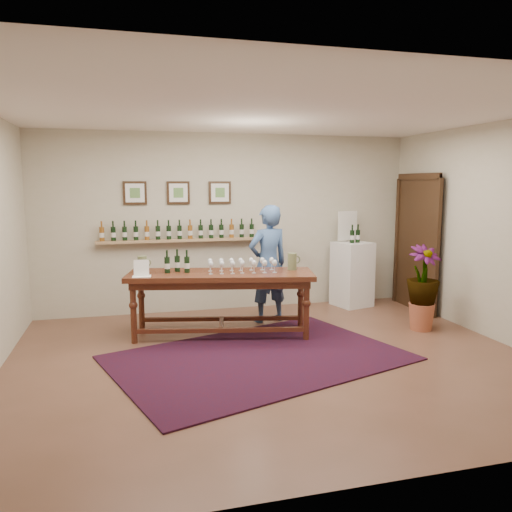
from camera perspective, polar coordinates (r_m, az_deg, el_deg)
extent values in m
plane|color=brown|center=(5.90, 2.01, -11.73)|extent=(6.00, 6.00, 0.00)
plane|color=beige|center=(8.00, -3.10, 3.82)|extent=(6.00, 0.00, 6.00)
plane|color=beige|center=(3.29, 14.74, -2.80)|extent=(6.00, 0.00, 6.00)
plane|color=beige|center=(7.05, 26.14, 2.40)|extent=(0.00, 5.00, 5.00)
plane|color=white|center=(5.60, 2.16, 16.29)|extent=(6.00, 6.00, 0.00)
cube|color=tan|center=(7.81, -8.71, 1.79)|extent=(2.50, 0.16, 0.04)
cube|color=black|center=(8.41, 18.13, 1.24)|extent=(0.10, 1.00, 2.10)
cube|color=black|center=(8.38, 17.84, 1.23)|extent=(0.04, 1.12, 2.22)
cube|color=black|center=(7.79, -13.67, 7.02)|extent=(0.35, 0.03, 0.35)
cube|color=white|center=(7.77, -13.67, 7.02)|extent=(0.28, 0.01, 0.28)
cube|color=#5C8B45|center=(7.77, -13.67, 7.02)|extent=(0.15, 0.00, 0.15)
cube|color=black|center=(7.83, -8.88, 7.16)|extent=(0.35, 0.03, 0.35)
cube|color=white|center=(7.81, -8.86, 7.15)|extent=(0.28, 0.01, 0.28)
cube|color=#5C8B45|center=(7.81, -8.86, 7.15)|extent=(0.15, 0.00, 0.15)
cube|color=black|center=(7.92, -4.16, 7.24)|extent=(0.35, 0.03, 0.35)
cube|color=white|center=(7.90, -4.13, 7.24)|extent=(0.28, 0.01, 0.28)
cube|color=#5C8B45|center=(7.90, -4.13, 7.24)|extent=(0.15, 0.00, 0.15)
cube|color=#420B13|center=(5.92, 0.34, -11.56)|extent=(3.76, 3.06, 0.02)
cube|color=#471711|center=(6.59, -4.04, -2.16)|extent=(2.53, 1.26, 0.07)
cube|color=#471711|center=(6.61, -4.04, -2.82)|extent=(2.38, 1.10, 0.11)
cylinder|color=#471711|center=(6.54, -13.82, -6.33)|extent=(0.09, 0.09, 0.79)
cylinder|color=#471711|center=(6.48, 5.78, -6.25)|extent=(0.09, 0.09, 0.79)
cylinder|color=#471711|center=(7.06, -12.96, -5.21)|extent=(0.09, 0.09, 0.79)
cylinder|color=#471711|center=(7.01, 5.12, -5.13)|extent=(0.09, 0.09, 0.79)
cube|color=#471711|center=(6.48, -4.04, -8.46)|extent=(2.17, 0.51, 0.06)
cube|color=#471711|center=(7.01, -3.93, -7.16)|extent=(2.17, 0.51, 0.06)
cube|color=#471711|center=(6.75, -3.98, -7.78)|extent=(0.17, 0.55, 0.06)
cube|color=white|center=(6.44, -12.96, -1.35)|extent=(0.24, 0.18, 0.21)
cube|color=white|center=(8.43, 10.92, -2.05)|extent=(0.65, 0.65, 1.06)
cube|color=white|center=(8.42, 10.41, 3.43)|extent=(0.38, 0.12, 0.53)
cone|color=#A75537|center=(7.35, 18.37, -6.59)|extent=(0.35, 0.35, 0.37)
imported|color=#1B3817|center=(7.24, 18.55, -2.67)|extent=(0.58, 0.58, 0.65)
imported|color=#395888|center=(7.28, 1.40, -0.91)|extent=(0.70, 0.54, 1.72)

